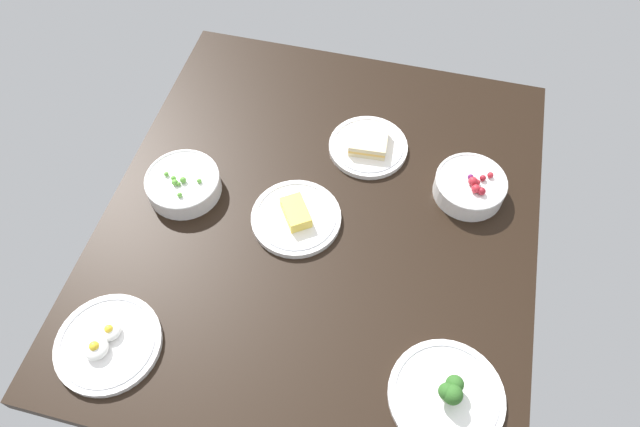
{
  "coord_description": "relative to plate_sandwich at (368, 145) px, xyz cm",
  "views": [
    {
      "loc": [
        71.4,
        17.76,
        117.67
      ],
      "look_at": [
        0.0,
        0.0,
        6.0
      ],
      "focal_mm": 32.38,
      "sensor_mm": 36.0,
      "label": 1
    }
  ],
  "objects": [
    {
      "name": "dining_table",
      "position": [
        23.45,
        -6.78,
        -3.43
      ],
      "size": [
        112.9,
        100.09,
        4.0
      ],
      "primitive_type": "cube",
      "color": "black",
      "rests_on": "ground"
    },
    {
      "name": "plate_broccoli",
      "position": [
        57.93,
        27.13,
        -0.06
      ],
      "size": [
        22.8,
        22.8,
        6.96
      ],
      "color": "white",
      "rests_on": "dining_table"
    },
    {
      "name": "plate_cheese",
      "position": [
        25.25,
        -12.07,
        -0.19
      ],
      "size": [
        21.01,
        21.01,
        4.7
      ],
      "color": "white",
      "rests_on": "dining_table"
    },
    {
      "name": "plate_sandwich",
      "position": [
        0.0,
        0.0,
        0.0
      ],
      "size": [
        19.97,
        19.97,
        4.62
      ],
      "color": "white",
      "rests_on": "dining_table"
    },
    {
      "name": "bowl_peas",
      "position": [
        23.85,
        -40.42,
        1.25
      ],
      "size": [
        17.75,
        17.75,
        6.16
      ],
      "color": "white",
      "rests_on": "dining_table"
    },
    {
      "name": "bowl_berries",
      "position": [
        7.81,
        26.1,
        1.43
      ],
      "size": [
        16.94,
        16.94,
        7.05
      ],
      "color": "white",
      "rests_on": "dining_table"
    },
    {
      "name": "plate_eggs",
      "position": [
        64.1,
        -41.31,
        -0.27
      ],
      "size": [
        21.69,
        21.69,
        5.12
      ],
      "color": "white",
      "rests_on": "dining_table"
    }
  ]
}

